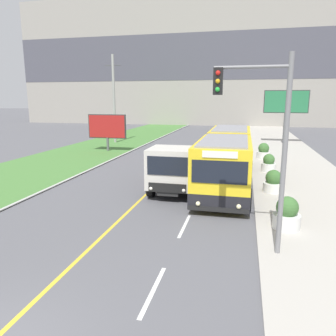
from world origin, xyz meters
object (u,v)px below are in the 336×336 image
object	(u,v)px
billboard_small	(107,127)
planter_round_near	(287,214)
planter_round_second	(273,182)
city_bus	(227,157)
planter_round_far	(264,152)
billboard_large	(286,104)
planter_round_third	(269,164)
utility_pole_far	(114,99)
traffic_light_mast	(264,132)
dump_truck	(176,169)

from	to	relation	value
billboard_small	planter_round_near	size ratio (longest dim) A/B	2.99
planter_round_second	city_bus	bearing A→B (deg)	142.34
planter_round_near	planter_round_far	size ratio (longest dim) A/B	0.96
billboard_large	planter_round_near	bearing A→B (deg)	-95.70
planter_round_third	planter_round_far	distance (m)	5.12
utility_pole_far	traffic_light_mast	size ratio (longest dim) A/B	1.55
city_bus	utility_pole_far	bearing A→B (deg)	130.96
billboard_small	planter_round_third	bearing A→B (deg)	-23.91
planter_round_second	dump_truck	bearing A→B (deg)	-168.46
billboard_large	planter_round_second	xyz separation A→B (m)	(-2.69, -20.88, -3.82)
planter_round_near	billboard_large	bearing A→B (deg)	84.30
city_bus	planter_round_near	distance (m)	7.61
billboard_large	traffic_light_mast	bearing A→B (deg)	-97.52
dump_truck	planter_round_third	bearing A→B (deg)	50.00
utility_pole_far	planter_round_near	distance (m)	28.11
dump_truck	traffic_light_mast	xyz separation A→B (m)	(4.04, -6.29, 2.69)
traffic_light_mast	planter_round_far	distance (m)	17.90
billboard_small	city_bus	bearing A→B (deg)	-38.97
planter_round_near	billboard_small	bearing A→B (deg)	131.00
dump_truck	planter_round_near	size ratio (longest dim) A/B	4.84
dump_truck	traffic_light_mast	bearing A→B (deg)	-57.24
dump_truck	planter_round_far	distance (m)	12.38
planter_round_near	planter_round_third	size ratio (longest dim) A/B	1.03
traffic_light_mast	billboard_large	xyz separation A→B (m)	(3.72, 28.20, 0.46)
billboard_small	planter_round_third	distance (m)	15.91
utility_pole_far	city_bus	bearing A→B (deg)	-49.04
planter_round_near	planter_round_second	size ratio (longest dim) A/B	1.05
planter_round_third	billboard_large	bearing A→B (deg)	80.62
planter_round_second	traffic_light_mast	bearing A→B (deg)	-98.00
dump_truck	planter_round_far	xyz separation A→B (m)	(5.08, 11.27, -0.62)
planter_round_second	planter_round_near	bearing A→B (deg)	-88.90
utility_pole_far	planter_round_third	size ratio (longest dim) A/B	8.02
billboard_small	traffic_light_mast	bearing A→B (deg)	-54.71
traffic_light_mast	planter_round_third	size ratio (longest dim) A/B	5.16
dump_truck	planter_round_far	world-z (taller)	dump_truck
city_bus	planter_round_far	size ratio (longest dim) A/B	9.93
traffic_light_mast	planter_round_second	xyz separation A→B (m)	(1.03, 7.32, -3.36)
planter_round_near	planter_round_far	world-z (taller)	planter_round_far
dump_truck	billboard_large	size ratio (longest dim) A/B	1.03
planter_round_near	planter_round_third	bearing A→B (deg)	90.05
traffic_light_mast	planter_round_far	bearing A→B (deg)	86.62
city_bus	billboard_large	bearing A→B (deg)	74.53
planter_round_near	planter_round_second	distance (m)	5.12
billboard_large	dump_truck	bearing A→B (deg)	-109.51
billboard_large	planter_round_near	distance (m)	26.40
traffic_light_mast	billboard_large	world-z (taller)	traffic_light_mast
utility_pole_far	billboard_large	bearing A→B (deg)	10.23
planter_round_third	planter_round_far	xyz separation A→B (m)	(-0.08, 5.12, 0.04)
billboard_large	billboard_small	world-z (taller)	billboard_large
dump_truck	planter_round_near	world-z (taller)	dump_truck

